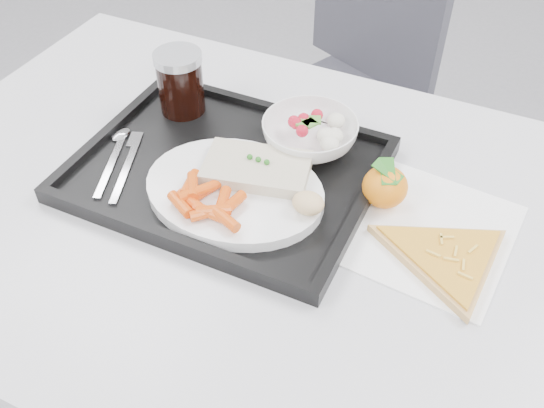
# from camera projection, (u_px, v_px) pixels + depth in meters

# --- Properties ---
(table) EXTENTS (1.20, 0.80, 0.75)m
(table) POSITION_uv_depth(u_px,v_px,m) (265.00, 239.00, 0.94)
(table) COLOR silver
(table) RESTS_ON ground
(chair) EXTENTS (0.55, 0.57, 0.93)m
(chair) POSITION_uv_depth(u_px,v_px,m) (358.00, 70.00, 1.57)
(chair) COLOR #383840
(chair) RESTS_ON ground
(tray) EXTENTS (0.45, 0.35, 0.03)m
(tray) POSITION_uv_depth(u_px,v_px,m) (227.00, 171.00, 0.94)
(tray) COLOR black
(tray) RESTS_ON table
(dinner_plate) EXTENTS (0.27, 0.27, 0.02)m
(dinner_plate) POSITION_uv_depth(u_px,v_px,m) (235.00, 191.00, 0.89)
(dinner_plate) COLOR white
(dinner_plate) RESTS_ON tray
(fish_fillet) EXTENTS (0.17, 0.13, 0.03)m
(fish_fillet) POSITION_uv_depth(u_px,v_px,m) (257.00, 168.00, 0.89)
(fish_fillet) COLOR beige
(fish_fillet) RESTS_ON dinner_plate
(bread_roll) EXTENTS (0.05, 0.04, 0.03)m
(bread_roll) POSITION_uv_depth(u_px,v_px,m) (308.00, 203.00, 0.83)
(bread_roll) COLOR tan
(bread_roll) RESTS_ON dinner_plate
(salad_bowl) EXTENTS (0.15, 0.15, 0.05)m
(salad_bowl) POSITION_uv_depth(u_px,v_px,m) (310.00, 134.00, 0.96)
(salad_bowl) COLOR white
(salad_bowl) RESTS_ON tray
(cola_glass) EXTENTS (0.08, 0.08, 0.11)m
(cola_glass) POSITION_uv_depth(u_px,v_px,m) (180.00, 81.00, 1.01)
(cola_glass) COLOR black
(cola_glass) RESTS_ON tray
(cutlery) EXTENTS (0.11, 0.17, 0.01)m
(cutlery) POSITION_uv_depth(u_px,v_px,m) (121.00, 154.00, 0.96)
(cutlery) COLOR silver
(cutlery) RESTS_ON tray
(napkin) EXTENTS (0.27, 0.26, 0.00)m
(napkin) POSITION_uv_depth(u_px,v_px,m) (419.00, 228.00, 0.86)
(napkin) COLOR white
(napkin) RESTS_ON table
(tangerine) EXTENTS (0.07, 0.07, 0.07)m
(tangerine) POSITION_uv_depth(u_px,v_px,m) (385.00, 187.00, 0.88)
(tangerine) COLOR orange
(tangerine) RESTS_ON napkin
(pizza_slice) EXTENTS (0.25, 0.25, 0.02)m
(pizza_slice) POSITION_uv_depth(u_px,v_px,m) (446.00, 257.00, 0.81)
(pizza_slice) COLOR tan
(pizza_slice) RESTS_ON napkin
(carrot_pile) EXTENTS (0.12, 0.09, 0.02)m
(carrot_pile) POSITION_uv_depth(u_px,v_px,m) (205.00, 201.00, 0.84)
(carrot_pile) COLOR #DD4D0E
(carrot_pile) RESTS_ON dinner_plate
(salad_contents) EXTENTS (0.10, 0.09, 0.02)m
(salad_contents) POSITION_uv_depth(u_px,v_px,m) (321.00, 129.00, 0.95)
(salad_contents) COLOR red
(salad_contents) RESTS_ON salad_bowl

